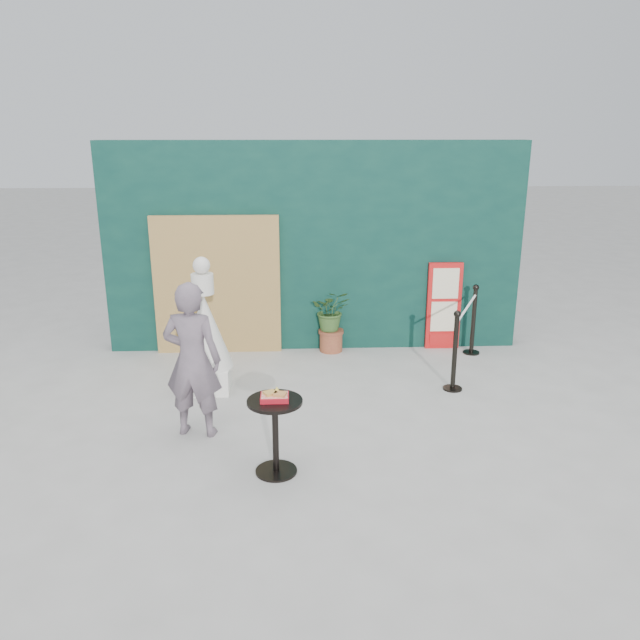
# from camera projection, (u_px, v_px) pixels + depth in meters

# --- Properties ---
(ground) EXTENTS (60.00, 60.00, 0.00)m
(ground) POSITION_uv_depth(u_px,v_px,m) (325.00, 446.00, 6.45)
(ground) COLOR #ADAAA5
(ground) RESTS_ON ground
(back_wall) EXTENTS (6.00, 0.30, 3.00)m
(back_wall) POSITION_uv_depth(u_px,v_px,m) (314.00, 248.00, 9.02)
(back_wall) COLOR #092C28
(back_wall) RESTS_ON ground
(bamboo_fence) EXTENTS (1.80, 0.08, 2.00)m
(bamboo_fence) POSITION_uv_depth(u_px,v_px,m) (217.00, 286.00, 8.91)
(bamboo_fence) COLOR tan
(bamboo_fence) RESTS_ON ground
(woman) EXTENTS (0.67, 0.51, 1.68)m
(woman) POSITION_uv_depth(u_px,v_px,m) (192.00, 360.00, 6.49)
(woman) COLOR slate
(woman) RESTS_ON ground
(menu_board) EXTENTS (0.50, 0.07, 1.30)m
(menu_board) POSITION_uv_depth(u_px,v_px,m) (444.00, 306.00, 9.16)
(menu_board) COLOR red
(menu_board) RESTS_ON ground
(statue) EXTENTS (0.66, 0.66, 1.69)m
(statue) POSITION_uv_depth(u_px,v_px,m) (205.00, 337.00, 7.68)
(statue) COLOR white
(statue) RESTS_ON ground
(cafe_table) EXTENTS (0.52, 0.52, 0.75)m
(cafe_table) POSITION_uv_depth(u_px,v_px,m) (275.00, 425.00, 5.83)
(cafe_table) COLOR black
(cafe_table) RESTS_ON ground
(food_basket) EXTENTS (0.26, 0.19, 0.11)m
(food_basket) POSITION_uv_depth(u_px,v_px,m) (275.00, 396.00, 5.74)
(food_basket) COLOR red
(food_basket) RESTS_ON cafe_table
(planter) EXTENTS (0.55, 0.48, 0.93)m
(planter) POSITION_uv_depth(u_px,v_px,m) (331.00, 316.00, 9.07)
(planter) COLOR #945830
(planter) RESTS_ON ground
(stanchion_barrier) EXTENTS (0.84, 1.54, 1.03)m
(stanchion_barrier) POSITION_uv_depth(u_px,v_px,m) (465.00, 335.00, 8.35)
(stanchion_barrier) COLOR black
(stanchion_barrier) RESTS_ON ground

